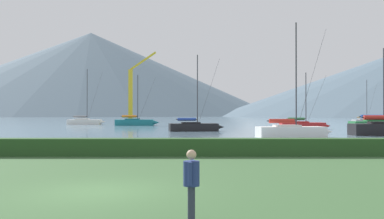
{
  "coord_description": "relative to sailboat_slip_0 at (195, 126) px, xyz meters",
  "views": [
    {
      "loc": [
        2.89,
        -13.03,
        2.47
      ],
      "look_at": [
        2.63,
        67.13,
        3.11
      ],
      "focal_mm": 39.04,
      "sensor_mm": 36.0,
      "label": 1
    }
  ],
  "objects": [
    {
      "name": "sailboat_slip_12",
      "position": [
        26.76,
        3.48,
        0.13
      ],
      "size": [
        9.27,
        2.92,
        11.8
      ],
      "rotation": [
        0.0,
        0.0,
        0.02
      ],
      "color": "#236B38",
      "rests_on": "harbor_water"
    },
    {
      "name": "sailboat_slip_1",
      "position": [
        39.97,
        40.32,
        -0.06
      ],
      "size": [
        6.85,
        3.06,
        10.19
      ],
      "rotation": [
        0.0,
        0.0,
        0.19
      ],
      "color": "#9E9EA3",
      "rests_on": "harbor_water"
    },
    {
      "name": "sailboat_slip_2",
      "position": [
        9.78,
        -14.41,
        0.03
      ],
      "size": [
        7.97,
        3.13,
        11.61
      ],
      "rotation": [
        0.0,
        0.0,
        0.12
      ],
      "color": "white",
      "rests_on": "harbor_water"
    },
    {
      "name": "hedge_line",
      "position": [
        -3.18,
        -32.41,
        -0.14
      ],
      "size": [
        80.0,
        1.2,
        0.99
      ],
      "primitive_type": "cube",
      "color": "#284C23",
      "rests_on": "ground_plane"
    },
    {
      "name": "distant_hill_east_ridge",
      "position": [
        -99.31,
        351.12,
        39.8
      ],
      "size": [
        358.07,
        358.07,
        80.86
      ],
      "primitive_type": "cone",
      "color": "#4C6070",
      "rests_on": "ground_plane"
    },
    {
      "name": "sailboat_slip_3",
      "position": [
        16.25,
        5.64,
        -0.02
      ],
      "size": [
        7.46,
        2.24,
        8.47
      ],
      "rotation": [
        0.0,
        0.0,
        0.0
      ],
      "color": "red",
      "rests_on": "harbor_water"
    },
    {
      "name": "harbor_water",
      "position": [
        -3.18,
        93.59,
        -0.63
      ],
      "size": [
        320.0,
        246.0,
        0.0
      ],
      "primitive_type": "cube",
      "color": "slate",
      "rests_on": "ground_plane"
    },
    {
      "name": "sailboat_slip_5",
      "position": [
        -11.37,
        24.69,
        0.06
      ],
      "size": [
        8.49,
        2.63,
        9.88
      ],
      "rotation": [
        0.0,
        0.0,
        0.02
      ],
      "color": "#19707A",
      "rests_on": "harbor_water"
    },
    {
      "name": "person_seated_viewer",
      "position": [
        -0.3,
        -47.22,
        0.34
      ],
      "size": [
        0.36,
        0.57,
        1.65
      ],
      "rotation": [
        0.0,
        0.0,
        -0.13
      ],
      "color": "#2D3347",
      "rests_on": "ground_plane"
    },
    {
      "name": "sailboat_slip_10",
      "position": [
        -22.92,
        31.51,
        0.04
      ],
      "size": [
        7.98,
        2.57,
        11.75
      ],
      "rotation": [
        0.0,
        0.0,
        -0.03
      ],
      "color": "white",
      "rests_on": "harbor_water"
    },
    {
      "name": "dock_crane",
      "position": [
        -12.55,
        27.92,
        4.22
      ],
      "size": [
        6.2,
        2.0,
        14.9
      ],
      "color": "#333338",
      "rests_on": "ground_plane"
    },
    {
      "name": "sailboat_slip_0",
      "position": [
        0.0,
        0.0,
        0.0
      ],
      "size": [
        7.7,
        3.33,
        10.35
      ],
      "rotation": [
        0.0,
        0.0,
        0.17
      ],
      "color": "black",
      "rests_on": "harbor_water"
    },
    {
      "name": "ground_plane",
      "position": [
        -3.18,
        -43.41,
        -0.64
      ],
      "size": [
        1000.0,
        1000.0,
        0.0
      ],
      "primitive_type": "plane",
      "color": "#385B33"
    }
  ]
}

